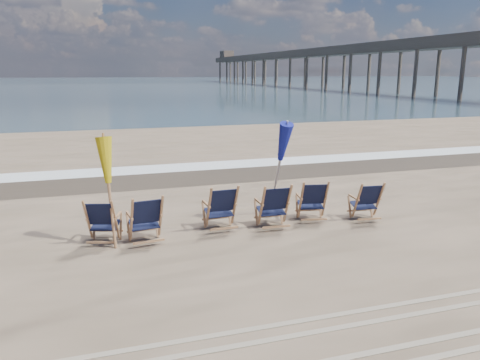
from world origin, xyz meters
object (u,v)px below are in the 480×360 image
Objects in this scene: beach_chair_5 at (379,201)px; umbrella_yellow at (108,166)px; beach_chair_3 at (288,206)px; fishing_pier at (320,63)px; beach_chair_0 at (115,222)px; beach_chair_1 at (161,218)px; umbrella_blue at (278,141)px; beach_chair_4 at (325,201)px; beach_chair_2 at (235,207)px.

umbrella_yellow is at bearing 4.03° from beach_chair_5.
beach_chair_3 is 81.78m from fishing_pier.
beach_chair_0 is 0.93× the size of beach_chair_3.
beach_chair_1 is at bearing 4.93° from beach_chair_5.
umbrella_blue is (2.68, 0.79, 1.25)m from beach_chair_1.
beach_chair_4 is (3.59, 0.22, -0.02)m from beach_chair_1.
beach_chair_3 is at bearing -164.76° from beach_chair_0.
beach_chair_4 is at bearing -116.58° from fishing_pier.
beach_chair_2 is at bearing -176.35° from beach_chair_1.
beach_chair_2 is at bearing -155.87° from umbrella_blue.
fishing_pier is (35.13, 72.81, 4.19)m from beach_chair_5.
umbrella_blue is (-2.05, 0.87, 1.29)m from beach_chair_5.
umbrella_yellow is at bearing -13.31° from beach_chair_1.
umbrella_yellow reaches higher than beach_chair_3.
umbrella_yellow is 0.01× the size of fishing_pier.
umbrella_yellow is at bearing 35.30° from beach_chair_0.
umbrella_yellow is (-5.64, 0.18, 1.08)m from beach_chair_5.
beach_chair_0 is at bearing -119.28° from fishing_pier.
umbrella_yellow is (-4.49, -0.11, 1.06)m from beach_chair_4.
beach_chair_2 is 2.03m from beach_chair_4.
beach_chair_1 reaches higher than beach_chair_0.
beach_chair_4 is 1.66m from umbrella_blue.
beach_chair_0 is 0.01× the size of fishing_pier.
beach_chair_4 is at bearing 1.46° from umbrella_yellow.
umbrella_blue is (-0.90, 0.57, 1.27)m from beach_chair_4.
beach_chair_5 is (1.15, -0.30, -0.02)m from beach_chair_4.
umbrella_blue reaches higher than beach_chair_4.
beach_chair_4 is at bearing -162.16° from beach_chair_0.
beach_chair_1 is 0.43× the size of umbrella_blue.
beach_chair_3 is 0.44× the size of umbrella_blue.
beach_chair_4 is 1.05× the size of beach_chair_5.
beach_chair_0 is 5.58m from beach_chair_5.
beach_chair_3 is at bearing 2.58° from beach_chair_5.
fishing_pier is (39.87, 72.73, 4.16)m from beach_chair_1.
umbrella_yellow reaches higher than beach_chair_5.
umbrella_yellow is 83.35m from fishing_pier.
umbrella_blue is at bearing -158.18° from beach_chair_2.
beach_chair_1 is at bearing 8.08° from beach_chair_2.
umbrella_yellow reaches higher than beach_chair_0.
beach_chair_3 is 2.11m from beach_chair_5.
umbrella_yellow is (-2.47, -0.18, 1.04)m from beach_chair_2.
umbrella_blue is (3.52, 0.66, 1.28)m from beach_chair_0.
beach_chair_2 reaches higher than beach_chair_1.
beach_chair_0 is 0.45× the size of umbrella_yellow.
beach_chair_2 is at bearing -117.87° from fishing_pier.
beach_chair_3 is at bearing 174.18° from beach_chair_1.
fishing_pier is at bearing -102.62° from beach_chair_0.
beach_chair_3 is (2.63, 0.04, 0.01)m from beach_chair_1.
fishing_pier is (40.70, 72.60, 4.19)m from beach_chair_0.
fishing_pier is (37.24, 72.69, 4.15)m from beach_chair_3.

